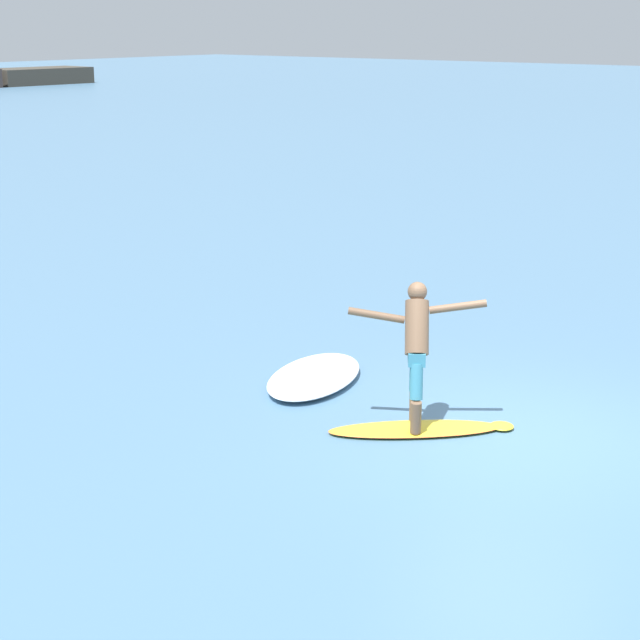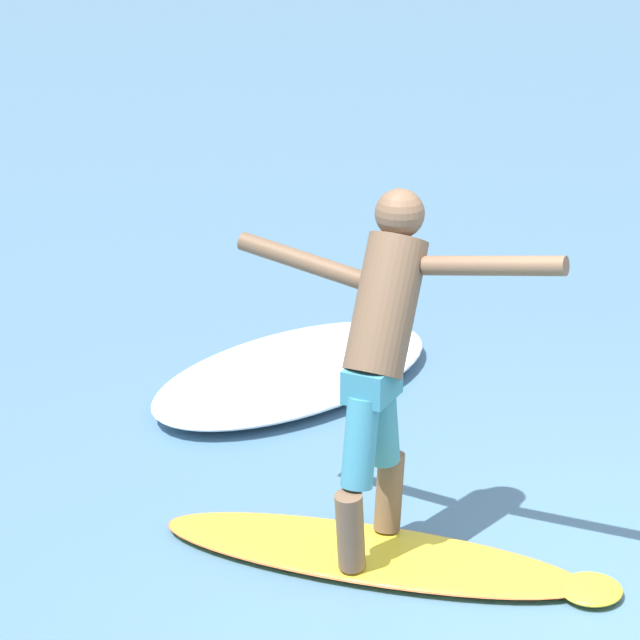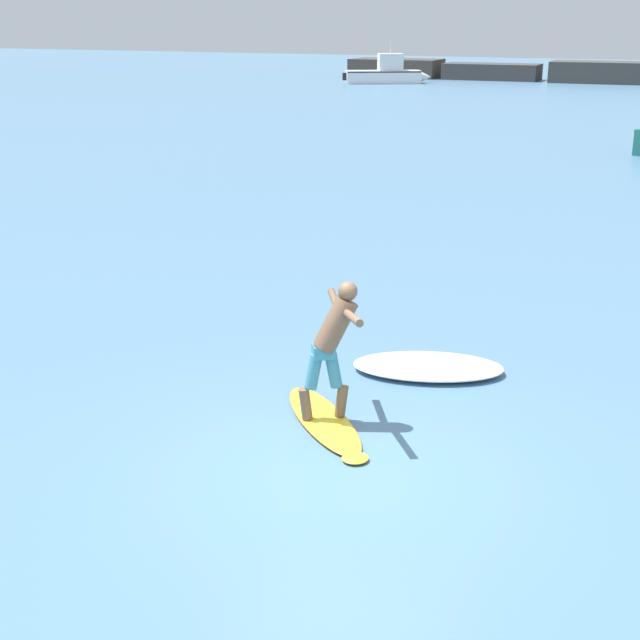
{
  "view_description": "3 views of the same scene",
  "coord_description": "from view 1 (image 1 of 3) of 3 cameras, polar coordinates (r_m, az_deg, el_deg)",
  "views": [
    {
      "loc": [
        -10.65,
        -5.56,
        4.74
      ],
      "look_at": [
        -0.78,
        2.22,
        1.19
      ],
      "focal_mm": 60.0,
      "sensor_mm": 36.0,
      "label": 1
    },
    {
      "loc": [
        -3.87,
        -4.56,
        3.62
      ],
      "look_at": [
        -0.48,
        1.66,
        0.96
      ],
      "focal_mm": 85.0,
      "sensor_mm": 36.0,
      "label": 2
    },
    {
      "loc": [
        3.37,
        -8.09,
        4.69
      ],
      "look_at": [
        -1.08,
        1.84,
        0.96
      ],
      "focal_mm": 50.0,
      "sensor_mm": 36.0,
      "label": 3
    }
  ],
  "objects": [
    {
      "name": "surfboard",
      "position": [
        12.84,
        5.25,
        -5.8
      ],
      "size": [
        1.86,
        1.93,
        0.2
      ],
      "color": "yellow",
      "rests_on": "ground"
    },
    {
      "name": "ground_plane",
      "position": [
        12.91,
        10.0,
        -6.01
      ],
      "size": [
        200.0,
        200.0,
        0.0
      ],
      "primitive_type": "plane",
      "color": "teal"
    },
    {
      "name": "wave_foam_at_tail",
      "position": [
        14.46,
        -0.31,
        -3.01
      ],
      "size": [
        2.32,
        1.68,
        0.17
      ],
      "color": "white",
      "rests_on": "ground"
    },
    {
      "name": "surfer",
      "position": [
        12.6,
        5.18,
        -1.2
      ],
      "size": [
        1.01,
        1.39,
        1.7
      ],
      "color": "brown",
      "rests_on": "surfboard"
    }
  ]
}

